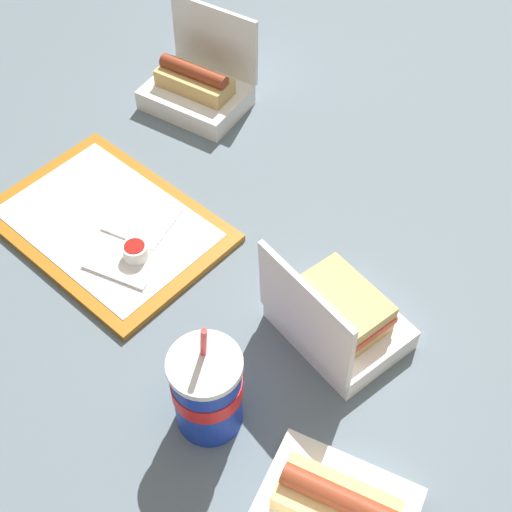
% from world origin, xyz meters
% --- Properties ---
extents(ground_plane, '(3.20, 3.20, 0.00)m').
position_xyz_m(ground_plane, '(0.00, 0.00, 0.00)').
color(ground_plane, slate).
extents(food_tray, '(0.40, 0.30, 0.01)m').
position_xyz_m(food_tray, '(0.24, 0.06, 0.01)').
color(food_tray, '#A56619').
rests_on(food_tray, ground_plane).
extents(ketchup_cup, '(0.04, 0.04, 0.02)m').
position_xyz_m(ketchup_cup, '(0.15, 0.07, 0.03)').
color(ketchup_cup, white).
rests_on(ketchup_cup, food_tray).
extents(napkin_stack, '(0.13, 0.13, 0.00)m').
position_xyz_m(napkin_stack, '(0.21, 0.02, 0.02)').
color(napkin_stack, white).
rests_on(napkin_stack, food_tray).
extents(plastic_fork, '(0.11, 0.06, 0.00)m').
position_xyz_m(plastic_fork, '(0.14, 0.12, 0.02)').
color(plastic_fork, white).
rests_on(plastic_fork, food_tray).
extents(clamshell_hotdog_right, '(0.22, 0.19, 0.17)m').
position_xyz_m(clamshell_hotdog_right, '(0.39, -0.25, 0.04)').
color(clamshell_hotdog_right, white).
rests_on(clamshell_hotdog_right, ground_plane).
extents(clamshell_sandwich_back, '(0.19, 0.16, 0.18)m').
position_xyz_m(clamshell_sandwich_back, '(-0.15, -0.06, 0.04)').
color(clamshell_sandwich_back, white).
rests_on(clamshell_sandwich_back, ground_plane).
extents(soda_cup_back, '(0.09, 0.09, 0.20)m').
position_xyz_m(soda_cup_back, '(-0.13, 0.15, 0.07)').
color(soda_cup_back, '#1938B7').
rests_on(soda_cup_back, ground_plane).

